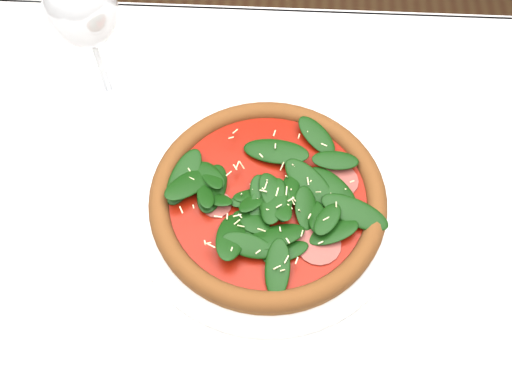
{
  "coord_description": "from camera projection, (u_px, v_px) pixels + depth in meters",
  "views": [
    {
      "loc": [
        0.05,
        -0.34,
        1.42
      ],
      "look_at": [
        0.03,
        0.03,
        0.77
      ],
      "focal_mm": 40.0,
      "sensor_mm": 36.0,
      "label": 1
    }
  ],
  "objects": [
    {
      "name": "ground",
      "position": [
        242.0,
        360.0,
        1.4
      ],
      "size": [
        6.0,
        6.0,
        0.0
      ],
      "primitive_type": "plane",
      "color": "brown",
      "rests_on": "ground"
    },
    {
      "name": "dining_table",
      "position": [
        232.0,
        252.0,
        0.84
      ],
      "size": [
        1.21,
        0.81,
        0.75
      ],
      "color": "silver",
      "rests_on": "ground"
    },
    {
      "name": "plate",
      "position": [
        268.0,
        204.0,
        0.76
      ],
      "size": [
        0.36,
        0.36,
        0.02
      ],
      "color": "white",
      "rests_on": "dining_table"
    },
    {
      "name": "pizza",
      "position": [
        268.0,
        196.0,
        0.74
      ],
      "size": [
        0.36,
        0.36,
        0.04
      ],
      "rotation": [
        0.0,
        0.0,
        -0.18
      ],
      "color": "#995B25",
      "rests_on": "plate"
    },
    {
      "name": "wine_glass",
      "position": [
        82.0,
        9.0,
        0.73
      ],
      "size": [
        0.09,
        0.09,
        0.22
      ],
      "color": "silver",
      "rests_on": "dining_table"
    }
  ]
}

